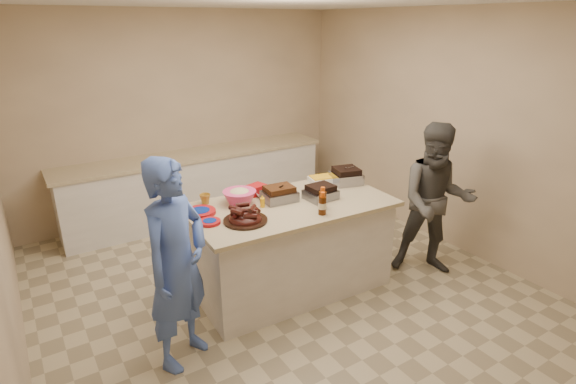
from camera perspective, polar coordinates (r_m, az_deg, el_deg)
room at (r=4.64m, az=-0.65°, el=-12.27°), size 4.50×5.00×2.70m
back_counter at (r=6.23m, az=-11.41°, el=0.87°), size 3.60×0.64×0.90m
island at (r=4.68m, az=0.34°, el=-11.89°), size 1.98×1.10×0.92m
rib_platter at (r=3.90m, az=-5.41°, el=-3.74°), size 0.39×0.39×0.15m
pulled_pork_tray at (r=4.32m, az=-1.10°, el=-1.13°), size 0.33×0.26×0.10m
brisket_tray at (r=4.39m, az=4.15°, el=-0.84°), size 0.30×0.25×0.09m
roasting_pan at (r=4.84m, az=7.36°, el=1.14°), size 0.35×0.35×0.12m
coleslaw_bowl at (r=4.28m, az=-6.13°, el=-1.47°), size 0.33×0.33×0.22m
sausage_plate at (r=4.49m, az=-1.20°, el=-0.26°), size 0.29×0.29×0.05m
mac_cheese_dish at (r=4.84m, az=4.32°, el=1.27°), size 0.30×0.24×0.07m
bbq_bottle_a at (r=4.04m, az=4.35°, el=-2.82°), size 0.07×0.07×0.21m
bbq_bottle_b at (r=4.16m, az=4.37°, el=-2.10°), size 0.07×0.07×0.21m
mustard_bottle at (r=4.19m, az=-3.25°, el=-1.91°), size 0.05×0.05×0.12m
sauce_bowl at (r=4.42m, az=-3.12°, el=-0.64°), size 0.15×0.05×0.14m
plate_stack_large at (r=4.11m, az=-11.07°, el=-2.72°), size 0.29×0.29×0.03m
plate_stack_small at (r=3.90m, az=-9.89°, el=-3.95°), size 0.19×0.19×0.03m
plastic_cup at (r=4.33m, az=-10.44°, el=-1.47°), size 0.11×0.10×0.10m
basket_stack at (r=4.51m, az=-4.06°, el=-0.22°), size 0.22×0.18×0.09m
guest_blue at (r=3.96m, az=-12.82°, el=-19.58°), size 1.40×1.74×0.40m
guest_gray at (r=5.19m, az=17.24°, el=-9.38°), size 1.64×1.74×0.61m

